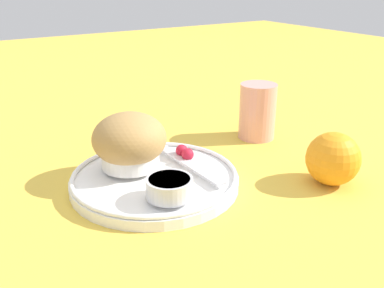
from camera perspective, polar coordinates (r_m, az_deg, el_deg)
ground_plane at (r=0.59m, az=-4.34°, el=-5.36°), size 3.00×3.00×0.00m
plate at (r=0.59m, az=-5.00°, el=-4.64°), size 0.23×0.23×0.02m
muffin at (r=0.59m, az=-8.32°, el=0.25°), size 0.10×0.10×0.08m
cream_ramekin at (r=0.52m, az=-3.02°, el=-5.68°), size 0.06×0.06×0.02m
berry_pair at (r=0.62m, az=-0.99°, el=-1.13°), size 0.03×0.02×0.02m
butter_knife at (r=0.61m, az=-0.82°, el=-2.41°), size 0.16×0.02×0.00m
orange_fruit at (r=0.61m, az=18.28°, el=-1.88°), size 0.07×0.07×0.07m
juice_glass at (r=0.75m, az=8.72°, el=4.34°), size 0.06×0.06×0.10m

